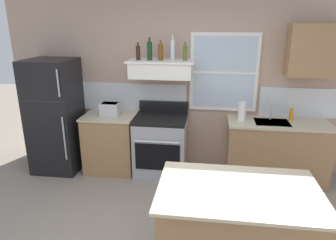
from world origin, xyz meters
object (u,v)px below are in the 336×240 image
Objects in this scene: refrigerator at (55,116)px; bottle_brown_stout at (138,53)px; dish_soap_bottle at (291,114)px; bottle_olive_oil_square at (185,53)px; kitchen_island at (235,233)px; toaster at (110,109)px; bottle_dark_green_wine at (150,51)px; bottle_clear_tall at (173,50)px; stove_range at (161,146)px; paper_towel_roll at (242,111)px; bottle_amber_wine at (161,52)px.

refrigerator is 7.03× the size of bottle_brown_stout.
bottle_olive_oil_square is at bearing -178.63° from dish_soap_bottle.
bottle_brown_stout is at bearing 123.90° from kitchen_island.
bottle_olive_oil_square is (1.99, 0.12, 0.98)m from refrigerator.
refrigerator is 0.88m from toaster.
dish_soap_bottle is at bearing 1.37° from bottle_olive_oil_square.
kitchen_island is (1.15, -1.96, -1.42)m from bottle_dark_green_wine.
bottle_olive_oil_square reaches higher than bottle_brown_stout.
bottle_brown_stout is 1.38× the size of dish_soap_bottle.
bottle_clear_tall reaches higher than bottle_brown_stout.
bottle_dark_green_wine reaches higher than stove_range.
kitchen_island is (0.65, -1.99, -1.40)m from bottle_olive_oil_square.
bottle_dark_green_wine is (1.49, 0.09, 1.01)m from refrigerator.
bottle_clear_tall is 1.28× the size of paper_towel_roll.
bottle_dark_green_wine is 1.24× the size of bottle_olive_oil_square.
stove_range is 1.43m from bottle_olive_oil_square.
bottle_clear_tall is (0.32, 0.08, 0.01)m from bottle_dark_green_wine.
bottle_olive_oil_square is (0.66, 0.04, 0.00)m from bottle_brown_stout.
bottle_olive_oil_square is 1.17m from paper_towel_roll.
paper_towel_roll is (1.96, 0.00, 0.04)m from toaster.
bottle_dark_green_wine is (-0.16, 0.07, 1.41)m from stove_range.
bottle_dark_green_wine is (0.62, 0.03, 0.87)m from toaster.
refrigerator is 3.54m from dish_soap_bottle.
toaster is 1.06× the size of bottle_amber_wine.
bottle_clear_tall is (0.15, 0.15, 1.43)m from stove_range.
bottle_clear_tall is at bearing 112.16° from kitchen_island.
bottle_amber_wine is at bearing -174.39° from bottle_olive_oil_square.
paper_towel_roll reaches higher than dish_soap_bottle.
bottle_dark_green_wine is 0.50m from bottle_olive_oil_square.
toaster is 1.10× the size of paper_towel_roll.
dish_soap_bottle is 0.13× the size of kitchen_island.
bottle_brown_stout is 0.32m from bottle_amber_wine.
bottle_olive_oil_square reaches higher than toaster.
toaster is at bearing -176.35° from bottle_brown_stout.
bottle_clear_tall is 1.34× the size of bottle_olive_oil_square.
stove_range is (1.65, 0.02, -0.41)m from refrigerator.
toaster is at bearing 177.55° from stove_range.
bottle_clear_tall is 1.91× the size of dish_soap_bottle.
dish_soap_bottle is at bearing 2.24° from toaster.
toaster is 1.16m from bottle_amber_wine.
stove_range is 1.42m from bottle_brown_stout.
bottle_brown_stout is at bearing -179.17° from bottle_amber_wine.
bottle_amber_wine reaches higher than dish_soap_bottle.
bottle_clear_tall reaches higher than bottle_amber_wine.
bottle_brown_stout is 0.49m from bottle_clear_tall.
toaster is 0.95m from stove_range.
dish_soap_bottle is at bearing 4.18° from stove_range.
dish_soap_bottle is (2.04, 0.07, -0.88)m from bottle_dark_green_wine.
bottle_brown_stout is (1.32, 0.09, 0.98)m from refrigerator.
bottle_amber_wine is 2.60m from kitchen_island.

